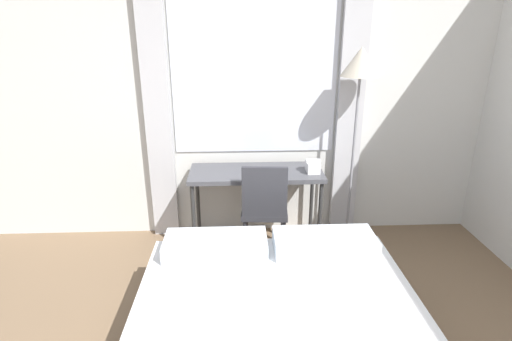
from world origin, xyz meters
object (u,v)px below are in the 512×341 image
Objects in this scene: desk_chair at (265,205)px; book at (262,172)px; telephone at (313,166)px; standing_lamp at (359,81)px; desk at (256,178)px.

book is (-0.01, 0.18, 0.25)m from desk_chair.
telephone is (0.45, 0.19, 0.29)m from desk_chair.
desk_chair is at bearing -85.63° from book.
desk_chair is at bearing -162.41° from standing_lamp.
desk is 0.30m from desk_chair.
book is (-0.84, -0.08, -0.78)m from standing_lamp.
standing_lamp is at bearing 10.65° from telephone.
telephone is at bearing 27.24° from desk_chair.
desk is at bearing 131.67° from book.
standing_lamp reaches higher than desk.
standing_lamp reaches higher than book.
desk is at bearing -178.49° from standing_lamp.
book is at bearing 98.52° from desk_chair.
desk_chair is (0.06, -0.24, -0.17)m from desk.
standing_lamp is at bearing 21.73° from desk_chair.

